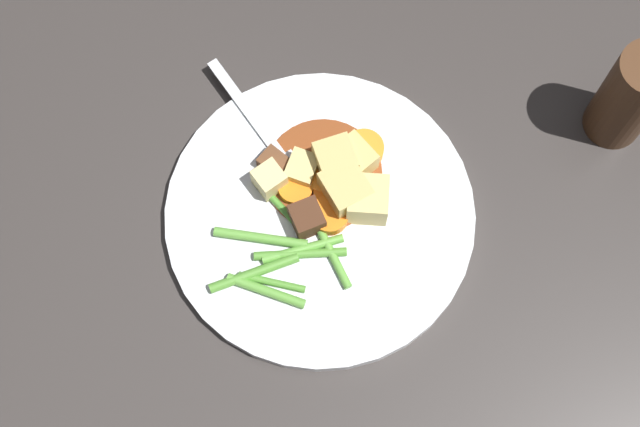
% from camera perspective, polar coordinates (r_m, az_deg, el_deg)
% --- Properties ---
extents(ground_plane, '(3.00, 3.00, 0.00)m').
position_cam_1_polar(ground_plane, '(0.84, -0.00, -0.29)').
color(ground_plane, '#383330').
extents(dinner_plate, '(0.28, 0.28, 0.01)m').
position_cam_1_polar(dinner_plate, '(0.84, -0.00, -0.15)').
color(dinner_plate, white).
rests_on(dinner_plate, ground_plane).
extents(stew_sauce, '(0.11, 0.11, 0.00)m').
position_cam_1_polar(stew_sauce, '(0.84, 0.20, 2.40)').
color(stew_sauce, brown).
rests_on(stew_sauce, dinner_plate).
extents(carrot_slice_0, '(0.03, 0.03, 0.01)m').
position_cam_1_polar(carrot_slice_0, '(0.82, 0.49, -0.31)').
color(carrot_slice_0, orange).
rests_on(carrot_slice_0, dinner_plate).
extents(carrot_slice_1, '(0.04, 0.04, 0.01)m').
position_cam_1_polar(carrot_slice_1, '(0.84, 0.22, 2.22)').
color(carrot_slice_1, orange).
rests_on(carrot_slice_1, dinner_plate).
extents(carrot_slice_2, '(0.05, 0.05, 0.01)m').
position_cam_1_polar(carrot_slice_2, '(0.85, 2.67, 3.87)').
color(carrot_slice_2, orange).
rests_on(carrot_slice_2, dinner_plate).
extents(carrot_slice_3, '(0.04, 0.04, 0.01)m').
position_cam_1_polar(carrot_slice_3, '(0.83, 0.44, 1.21)').
color(carrot_slice_3, orange).
rests_on(carrot_slice_3, dinner_plate).
extents(carrot_slice_4, '(0.03, 0.03, 0.01)m').
position_cam_1_polar(carrot_slice_4, '(0.83, -1.48, 1.55)').
color(carrot_slice_4, orange).
rests_on(carrot_slice_4, dinner_plate).
extents(potato_chunk_0, '(0.03, 0.03, 0.02)m').
position_cam_1_polar(potato_chunk_0, '(0.83, -1.08, 2.70)').
color(potato_chunk_0, '#E5CC7A').
rests_on(potato_chunk_0, dinner_plate).
extents(potato_chunk_1, '(0.05, 0.05, 0.04)m').
position_cam_1_polar(potato_chunk_1, '(0.82, 1.54, 1.46)').
color(potato_chunk_1, '#DBBC6B').
rests_on(potato_chunk_1, dinner_plate).
extents(potato_chunk_2, '(0.05, 0.05, 0.04)m').
position_cam_1_polar(potato_chunk_2, '(0.83, 0.93, 3.18)').
color(potato_chunk_2, '#DBBC6B').
rests_on(potato_chunk_2, dinner_plate).
extents(potato_chunk_3, '(0.03, 0.03, 0.03)m').
position_cam_1_polar(potato_chunk_3, '(0.83, -3.07, 2.06)').
color(potato_chunk_3, '#EAD68C').
rests_on(potato_chunk_3, dinner_plate).
extents(potato_chunk_4, '(0.05, 0.05, 0.03)m').
position_cam_1_polar(potato_chunk_4, '(0.82, 2.90, 0.86)').
color(potato_chunk_4, '#E5CC7A').
rests_on(potato_chunk_4, dinner_plate).
extents(potato_chunk_5, '(0.04, 0.04, 0.03)m').
position_cam_1_polar(potato_chunk_5, '(0.83, 2.03, 3.29)').
color(potato_chunk_5, '#DBBC6B').
rests_on(potato_chunk_5, dinner_plate).
extents(meat_chunk_0, '(0.03, 0.03, 0.01)m').
position_cam_1_polar(meat_chunk_0, '(0.84, -2.78, 3.07)').
color(meat_chunk_0, brown).
rests_on(meat_chunk_0, dinner_plate).
extents(meat_chunk_1, '(0.04, 0.04, 0.02)m').
position_cam_1_polar(meat_chunk_1, '(0.82, -0.80, -0.28)').
color(meat_chunk_1, '#4C2B19').
rests_on(meat_chunk_1, dinner_plate).
extents(green_bean_0, '(0.04, 0.08, 0.01)m').
position_cam_1_polar(green_bean_0, '(0.82, -1.23, -2.44)').
color(green_bean_0, '#599E38').
rests_on(green_bean_0, dinner_plate).
extents(green_bean_1, '(0.03, 0.06, 0.01)m').
position_cam_1_polar(green_bean_1, '(0.83, -2.14, 0.14)').
color(green_bean_1, '#4C8E33').
rests_on(green_bean_1, dinner_plate).
extents(green_bean_2, '(0.01, 0.07, 0.01)m').
position_cam_1_polar(green_bean_2, '(0.81, -3.29, -4.70)').
color(green_bean_2, '#66AD42').
rests_on(green_bean_2, dinner_plate).
extents(green_bean_3, '(0.05, 0.05, 0.01)m').
position_cam_1_polar(green_bean_3, '(0.82, 0.73, -2.47)').
color(green_bean_3, '#66AD42').
rests_on(green_bean_3, dinner_plate).
extents(green_bean_4, '(0.06, 0.06, 0.01)m').
position_cam_1_polar(green_bean_4, '(0.81, -4.00, -3.60)').
color(green_bean_4, '#599E38').
rests_on(green_bean_4, dinner_plate).
extents(green_bean_5, '(0.02, 0.06, 0.01)m').
position_cam_1_polar(green_bean_5, '(0.81, -2.93, -4.17)').
color(green_bean_5, '#599E38').
rests_on(green_bean_5, dinner_plate).
extents(green_bean_6, '(0.03, 0.08, 0.01)m').
position_cam_1_polar(green_bean_6, '(0.82, -3.61, -1.48)').
color(green_bean_6, '#66AD42').
rests_on(green_bean_6, dinner_plate).
extents(green_bean_7, '(0.05, 0.06, 0.01)m').
position_cam_1_polar(green_bean_7, '(0.82, -1.35, -2.03)').
color(green_bean_7, '#66AD42').
rests_on(green_bean_7, dinner_plate).
extents(fork, '(0.10, 0.16, 0.00)m').
position_cam_1_polar(fork, '(0.86, -3.18, 4.57)').
color(fork, silver).
rests_on(fork, dinner_plate).
extents(pepper_mill, '(0.05, 0.05, 0.11)m').
position_cam_1_polar(pepper_mill, '(0.87, 18.25, 6.73)').
color(pepper_mill, '#4C2D19').
rests_on(pepper_mill, ground_plane).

